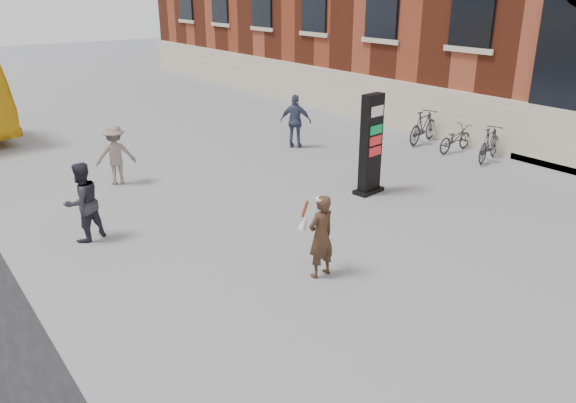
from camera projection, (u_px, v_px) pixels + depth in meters
ground at (319, 261)px, 11.08m from camera, size 100.00×100.00×0.00m
info_pylon at (371, 145)px, 14.31m from camera, size 0.88×0.52×2.60m
woman at (321, 235)px, 10.25m from camera, size 0.62×0.57×1.60m
pedestrian_a at (82, 202)px, 11.72m from camera, size 0.99×0.88×1.71m
pedestrian_b at (115, 155)px, 15.16m from camera, size 1.19×0.88×1.64m
pedestrian_c at (296, 121)px, 18.61m from camera, size 1.02×1.06×1.77m
bike_5 at (489, 144)px, 17.31m from camera, size 1.85×1.01×1.07m
bike_6 at (455, 138)px, 18.31m from camera, size 1.68×0.69×0.86m
bike_7 at (423, 127)px, 19.28m from camera, size 1.96×0.97×1.13m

